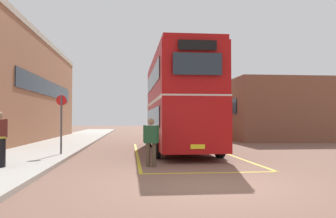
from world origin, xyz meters
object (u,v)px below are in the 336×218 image
Objects in this scene: bus_stop_sign at (61,118)px; single_deck_bus at (196,119)px; pedestrian_boarding at (151,139)px; double_decker_bus at (178,101)px.

single_deck_bus is at bearing 62.20° from bus_stop_sign.
single_deck_bus is 5.93× the size of pedestrian_boarding.
double_decker_bus is 6.21m from pedestrian_boarding.
double_decker_bus reaches higher than pedestrian_boarding.
double_decker_bus reaches higher than single_deck_bus.
single_deck_bus is 3.89× the size of bus_stop_sign.
bus_stop_sign is at bearing -156.39° from double_decker_bus.
pedestrian_boarding is (-1.67, -5.77, -1.58)m from double_decker_bus.
bus_stop_sign is (-3.64, 3.45, 0.71)m from pedestrian_boarding.
bus_stop_sign reaches higher than pedestrian_boarding.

